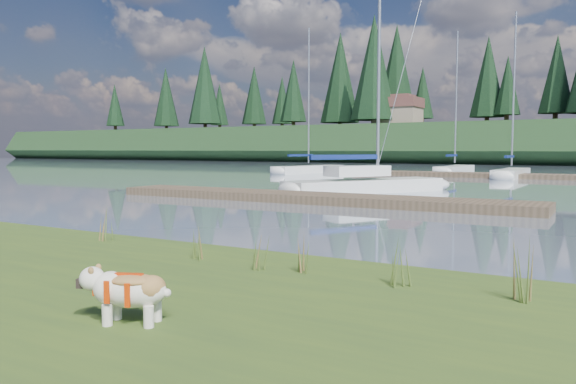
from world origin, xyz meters
The scene contains 21 objects.
ground centered at (0.00, 30.00, 0.00)m, with size 200.00×200.00×0.00m, color gray.
ridge centered at (0.00, 73.00, 2.50)m, with size 200.00×20.00×5.00m, color #1A3218.
bulldog centered at (1.83, -5.13, 0.66)m, with size 0.84×0.56×0.50m.
sailboat_main centered at (-3.54, 14.54, 0.42)m, with size 5.69×8.26×12.34m.
dock_near centered at (-4.00, 9.00, 0.15)m, with size 16.00×2.00×0.30m, color #4C3D2C.
dock_far centered at (2.00, 30.00, 0.15)m, with size 26.00×2.20×0.30m, color #4C3D2C.
sailboat_bg_0 centered at (-15.17, 30.89, 0.32)m, with size 3.36×7.95×11.34m.
sailboat_bg_1 centered at (-5.36, 36.52, 0.33)m, with size 1.67×7.42×11.08m.
sailboat_bg_2 centered at (-0.39, 31.29, 0.33)m, with size 1.56×7.21×10.87m.
weed_0 centered at (0.51, -2.60, 0.60)m, with size 0.17×0.14×0.59m.
weed_1 centered at (1.64, -2.69, 0.57)m, with size 0.17×0.14×0.51m.
weed_2 centered at (3.47, -2.65, 0.58)m, with size 0.17×0.14×0.54m.
weed_3 centered at (-1.88, -2.10, 0.59)m, with size 0.17×0.14×0.58m.
weed_4 centered at (2.20, -2.54, 0.55)m, with size 0.17×0.14×0.48m.
weed_5 centered at (4.72, -2.62, 0.65)m, with size 0.17×0.14×0.71m.
mud_lip centered at (0.00, -1.60, 0.07)m, with size 60.00×0.50×0.14m, color #33281C.
conifer_0 centered at (-55.00, 67.00, 12.64)m, with size 5.72×5.72×14.15m.
conifer_1 centered at (-40.00, 71.00, 11.28)m, with size 4.40×4.40×11.30m.
conifer_2 centered at (-25.00, 68.00, 13.54)m, with size 6.60×6.60×16.05m.
conifer_3 centered at (-10.00, 72.00, 11.74)m, with size 4.84×4.84×12.25m.
house_0 centered at (-22.00, 70.00, 7.31)m, with size 6.30×5.30×4.65m.
Camera 1 is at (5.51, -8.63, 1.90)m, focal length 35.00 mm.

